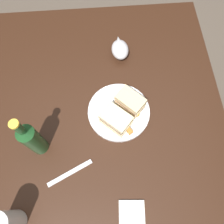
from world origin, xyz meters
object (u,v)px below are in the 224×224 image
gravy_boat (120,49)px  napkin (132,217)px  fork (70,173)px  sandwich_half_right (130,102)px  pint_glass (8,223)px  cider_bottle (32,139)px  sandwich_half_left (116,120)px  plate (119,112)px

gravy_boat → napkin: bearing=178.3°
fork → sandwich_half_right: bearing=20.1°
pint_glass → cider_bottle: 0.27m
sandwich_half_left → gravy_boat: sandwich_half_left is taller
fork → cider_bottle: bearing=110.8°
pint_glass → gravy_boat: bearing=-32.5°
sandwich_half_left → cider_bottle: cider_bottle is taller
pint_glass → fork: bearing=-51.6°
napkin → cider_bottle: bearing=49.7°
sandwich_half_left → gravy_boat: size_ratio=1.15×
cider_bottle → fork: bearing=-134.2°
cider_bottle → sandwich_half_left: bearing=-76.9°
sandwich_half_right → cider_bottle: cider_bottle is taller
sandwich_half_right → plate: bearing=115.1°
plate → fork: plate is taller
cider_bottle → napkin: cider_bottle is taller
sandwich_half_left → pint_glass: pint_glass is taller
plate → pint_glass: size_ratio=1.58×
sandwich_half_right → gravy_boat: bearing=3.6°
sandwich_half_left → sandwich_half_right: bearing=-41.9°
gravy_boat → napkin: gravy_boat is taller
pint_glass → fork: 0.25m
fork → sandwich_half_left: bearing=19.0°
sandwich_half_right → fork: bearing=135.1°
fork → plate: bearing=23.4°
plate → sandwich_half_right: 0.07m
sandwich_half_right → fork: sandwich_half_right is taller
pint_glass → gravy_boat: pint_glass is taller
sandwich_half_left → napkin: 0.35m
napkin → sandwich_half_right: bearing=-4.9°
gravy_boat → cider_bottle: (-0.40, 0.35, 0.07)m
pint_glass → fork: pint_glass is taller
sandwich_half_left → cider_bottle: 0.31m
sandwich_half_right → napkin: 0.42m
sandwich_half_left → cider_bottle: (-0.07, 0.30, 0.06)m
sandwich_half_left → pint_glass: size_ratio=0.84×
plate → pint_glass: bearing=134.0°
sandwich_half_left → pint_glass: bearing=131.3°
plate → gravy_boat: size_ratio=2.17×
sandwich_half_left → pint_glass: (-0.33, 0.37, 0.02)m
sandwich_half_left → fork: bearing=134.0°
sandwich_half_left → sandwich_half_right: sandwich_half_right is taller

